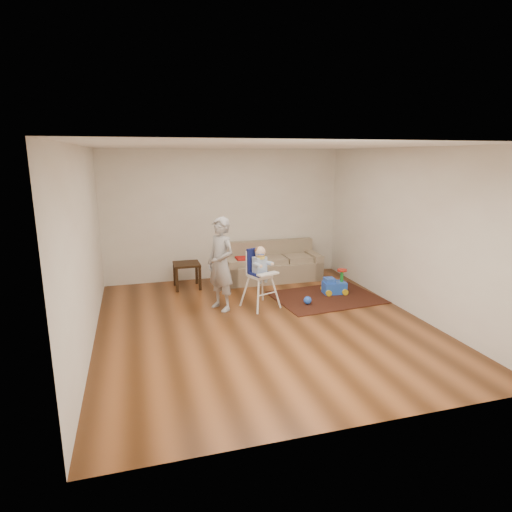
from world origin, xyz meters
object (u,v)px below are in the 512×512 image
object	(u,v)px
high_chair	(260,278)
adult	(221,264)
sofa	(272,261)
side_table	(187,275)
toy_ball	(308,300)
ride_on_toy	(335,281)

from	to	relation	value
high_chair	adult	size ratio (longest dim) A/B	0.68
high_chair	sofa	bearing A→B (deg)	44.24
adult	side_table	bearing A→B (deg)	167.75
toy_ball	high_chair	bearing A→B (deg)	170.54
ride_on_toy	adult	world-z (taller)	adult
toy_ball	adult	world-z (taller)	adult
ride_on_toy	toy_ball	distance (m)	0.86
high_chair	side_table	bearing A→B (deg)	105.50
sofa	high_chair	size ratio (longest dim) A/B	1.86
sofa	toy_ball	size ratio (longest dim) A/B	14.33
sofa	toy_ball	bearing A→B (deg)	-85.89
toy_ball	high_chair	size ratio (longest dim) A/B	0.13
sofa	ride_on_toy	xyz separation A→B (m)	(0.84, -1.26, -0.14)
ride_on_toy	toy_ball	world-z (taller)	ride_on_toy
toy_ball	adult	bearing A→B (deg)	171.58
side_table	high_chair	distance (m)	1.83
sofa	high_chair	world-z (taller)	high_chair
sofa	high_chair	xyz separation A→B (m)	(-0.72, -1.55, 0.13)
side_table	toy_ball	xyz separation A→B (m)	(1.91, -1.60, -0.17)
ride_on_toy	high_chair	bearing A→B (deg)	-164.16
sofa	side_table	world-z (taller)	sofa
toy_ball	high_chair	xyz separation A→B (m)	(-0.83, 0.14, 0.44)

